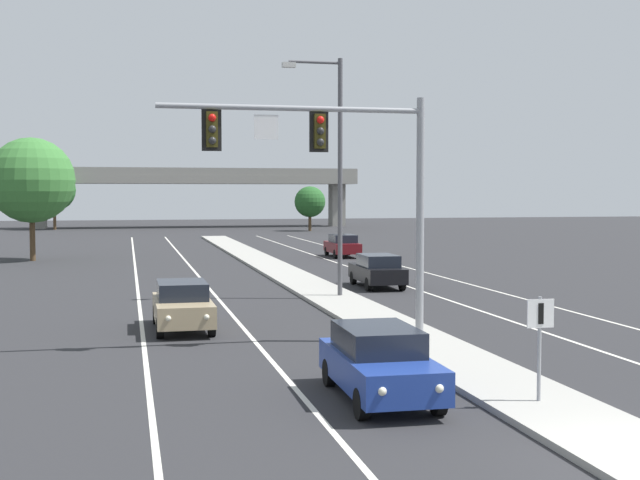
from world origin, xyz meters
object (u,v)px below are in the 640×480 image
at_px(car_receding_darkred, 342,245).
at_px(tree_far_left_c, 31,180).
at_px(tree_far_right_c, 310,202).
at_px(tree_far_left_a, 54,190).
at_px(median_sign_post, 540,333).
at_px(car_oncoming_blue, 379,362).
at_px(car_receding_black, 377,270).
at_px(car_oncoming_tan, 182,305).
at_px(street_lamp_median, 335,162).
at_px(overhead_signal_mast, 338,164).

height_order(car_receding_darkred, tree_far_left_c, tree_far_left_c).
relative_size(tree_far_left_c, tree_far_right_c, 1.55).
xyz_separation_m(car_receding_darkred, tree_far_left_a, (-23.31, 49.87, 4.01)).
bearing_deg(car_receding_darkred, median_sign_post, -98.73).
height_order(car_oncoming_blue, car_receding_black, same).
relative_size(car_oncoming_tan, tree_far_left_a, 0.61).
bearing_deg(tree_far_left_c, car_receding_darkred, -3.44).
distance_m(median_sign_post, car_receding_darkred, 41.69).
bearing_deg(street_lamp_median, tree_far_right_c, 78.75).
bearing_deg(tree_far_left_c, tree_far_left_a, 92.91).
bearing_deg(car_receding_black, median_sign_post, -98.15).
relative_size(overhead_signal_mast, car_oncoming_blue, 1.76).
bearing_deg(median_sign_post, street_lamp_median, 89.39).
bearing_deg(car_oncoming_blue, car_oncoming_tan, 109.01).
bearing_deg(tree_far_left_a, median_sign_post, -79.44).
height_order(overhead_signal_mast, tree_far_left_a, tree_far_left_a).
distance_m(car_oncoming_blue, car_receding_black, 21.82).
xyz_separation_m(car_oncoming_blue, car_receding_black, (6.26, 20.90, 0.00)).
bearing_deg(car_receding_darkred, tree_far_right_c, 81.06).
relative_size(street_lamp_median, car_receding_darkred, 2.22).
relative_size(car_oncoming_blue, car_receding_black, 1.00).
xyz_separation_m(median_sign_post, car_receding_black, (3.21, 22.38, -0.77)).
distance_m(street_lamp_median, car_oncoming_blue, 18.17).
bearing_deg(overhead_signal_mast, car_oncoming_tan, 138.02).
bearing_deg(street_lamp_median, car_receding_black, 51.13).
height_order(tree_far_left_c, tree_far_right_c, tree_far_left_c).
xyz_separation_m(median_sign_post, tree_far_left_c, (-14.51, 42.45, 3.73)).
xyz_separation_m(median_sign_post, car_receding_darkred, (6.33, 41.20, -0.77)).
bearing_deg(car_oncoming_blue, tree_far_left_a, 98.84).
bearing_deg(overhead_signal_mast, tree_far_left_c, 109.48).
distance_m(tree_far_left_c, tree_far_left_a, 48.68).
distance_m(median_sign_post, street_lamp_median, 19.12).
bearing_deg(car_receding_darkred, tree_far_left_c, 176.56).
height_order(median_sign_post, tree_far_left_c, tree_far_left_c).
xyz_separation_m(tree_far_left_c, tree_far_right_c, (27.06, 38.30, -1.89)).
bearing_deg(car_receding_black, car_oncoming_tan, -133.27).
bearing_deg(car_oncoming_blue, car_receding_darkred, 76.71).
xyz_separation_m(street_lamp_median, tree_far_left_c, (-14.71, 23.80, -0.47)).
height_order(car_receding_darkred, tree_far_left_a, tree_far_left_a).
height_order(car_oncoming_blue, tree_far_left_a, tree_far_left_a).
bearing_deg(car_oncoming_blue, overhead_signal_mast, 83.74).
relative_size(street_lamp_median, car_receding_black, 2.22).
xyz_separation_m(median_sign_post, car_oncoming_tan, (-6.65, 11.92, -0.77)).
xyz_separation_m(car_oncoming_tan, tree_far_left_a, (-10.33, 79.15, 4.01)).
distance_m(car_receding_darkred, tree_far_left_c, 21.35).
distance_m(street_lamp_median, tree_far_left_a, 74.43).
relative_size(car_oncoming_tan, car_receding_black, 0.99).
distance_m(overhead_signal_mast, street_lamp_median, 10.93).
relative_size(car_receding_black, car_receding_darkred, 1.00).
xyz_separation_m(median_sign_post, tree_far_left_a, (-16.98, 91.07, 3.24)).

